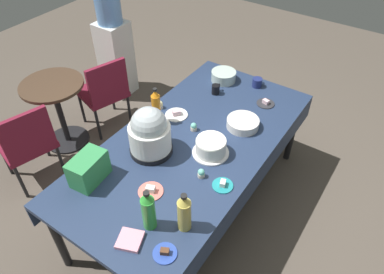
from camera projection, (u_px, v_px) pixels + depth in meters
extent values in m
plane|color=brown|center=(192.00, 203.00, 3.23)|extent=(9.00, 9.00, 0.00)
cube|color=navy|center=(192.00, 144.00, 2.74)|extent=(2.20, 1.10, 0.04)
cylinder|color=black|center=(293.00, 131.00, 3.42)|extent=(0.06, 0.06, 0.71)
cylinder|color=black|center=(57.00, 237.00, 2.56)|extent=(0.06, 0.06, 0.71)
cylinder|color=black|center=(209.00, 99.00, 3.81)|extent=(0.06, 0.06, 0.71)
cube|color=navy|center=(254.00, 184.00, 2.58)|extent=(2.20, 0.01, 0.18)
cube|color=navy|center=(139.00, 129.00, 3.04)|extent=(2.20, 0.01, 0.18)
cylinder|color=silver|center=(211.00, 153.00, 2.63)|extent=(0.27, 0.27, 0.01)
cylinder|color=white|center=(211.00, 147.00, 2.59)|extent=(0.22, 0.22, 0.11)
cylinder|color=white|center=(211.00, 140.00, 2.55)|extent=(0.22, 0.22, 0.01)
cylinder|color=black|center=(151.00, 149.00, 2.64)|extent=(0.32, 0.32, 0.04)
cylinder|color=white|center=(150.00, 137.00, 2.56)|extent=(0.30, 0.30, 0.20)
sphere|color=#B2BCC1|center=(149.00, 125.00, 2.48)|extent=(0.26, 0.26, 0.26)
cylinder|color=#B2C6BC|center=(224.00, 76.00, 3.33)|extent=(0.23, 0.23, 0.09)
cylinder|color=silver|center=(243.00, 123.00, 2.84)|extent=(0.26, 0.26, 0.07)
cylinder|color=#2D4CB2|center=(165.00, 253.00, 2.03)|extent=(0.14, 0.14, 0.01)
cube|color=brown|center=(165.00, 251.00, 2.01)|extent=(0.05, 0.06, 0.03)
cylinder|color=white|center=(176.00, 115.00, 2.97)|extent=(0.19, 0.19, 0.01)
cube|color=beige|center=(176.00, 112.00, 2.95)|extent=(0.08, 0.08, 0.04)
cylinder|color=#2D2D33|center=(265.00, 104.00, 3.08)|extent=(0.15, 0.15, 0.01)
cube|color=beige|center=(266.00, 102.00, 3.07)|extent=(0.05, 0.06, 0.03)
cylinder|color=#E07266|center=(151.00, 191.00, 2.36)|extent=(0.17, 0.17, 0.01)
cube|color=white|center=(150.00, 189.00, 2.34)|extent=(0.06, 0.07, 0.04)
cylinder|color=teal|center=(223.00, 185.00, 2.40)|extent=(0.14, 0.14, 0.01)
cube|color=white|center=(223.00, 183.00, 2.38)|extent=(0.06, 0.05, 0.04)
cylinder|color=beige|center=(160.00, 106.00, 3.04)|extent=(0.05, 0.05, 0.03)
sphere|color=beige|center=(160.00, 104.00, 3.02)|extent=(0.05, 0.05, 0.05)
cylinder|color=beige|center=(201.00, 175.00, 2.45)|extent=(0.05, 0.05, 0.03)
sphere|color=#6BC6B2|center=(201.00, 172.00, 2.43)|extent=(0.05, 0.05, 0.05)
cylinder|color=beige|center=(194.00, 128.00, 2.82)|extent=(0.05, 0.05, 0.03)
sphere|color=#6BC6B2|center=(194.00, 126.00, 2.80)|extent=(0.05, 0.05, 0.05)
cylinder|color=orange|center=(156.00, 109.00, 2.82)|extent=(0.07, 0.07, 0.25)
cone|color=orange|center=(155.00, 93.00, 2.72)|extent=(0.06, 0.06, 0.05)
cylinder|color=black|center=(155.00, 90.00, 2.70)|extent=(0.03, 0.03, 0.02)
cylinder|color=green|center=(149.00, 213.00, 2.09)|extent=(0.08, 0.08, 0.24)
cone|color=green|center=(147.00, 197.00, 2.00)|extent=(0.07, 0.07, 0.05)
cylinder|color=black|center=(146.00, 194.00, 1.97)|extent=(0.04, 0.04, 0.02)
cylinder|color=gold|center=(184.00, 215.00, 2.09)|extent=(0.08, 0.08, 0.23)
cone|color=gold|center=(184.00, 200.00, 2.00)|extent=(0.08, 0.08, 0.05)
cylinder|color=black|center=(184.00, 196.00, 1.97)|extent=(0.04, 0.04, 0.02)
cylinder|color=navy|center=(257.00, 83.00, 3.26)|extent=(0.09, 0.09, 0.08)
torus|color=navy|center=(260.00, 79.00, 3.29)|extent=(0.05, 0.01, 0.05)
cylinder|color=black|center=(216.00, 89.00, 3.17)|extent=(0.07, 0.07, 0.09)
torus|color=black|center=(218.00, 87.00, 3.20)|extent=(0.06, 0.01, 0.06)
cube|color=#338C4C|center=(89.00, 169.00, 2.38)|extent=(0.28, 0.19, 0.20)
cube|color=pink|center=(130.00, 240.00, 2.08)|extent=(0.18, 0.18, 0.02)
cube|color=maroon|center=(26.00, 143.00, 3.20)|extent=(0.54, 0.54, 0.05)
cube|color=maroon|center=(27.00, 135.00, 2.94)|extent=(0.41, 0.15, 0.40)
cylinder|color=black|center=(44.00, 141.00, 3.55)|extent=(0.04, 0.04, 0.40)
cylinder|color=black|center=(5.00, 159.00, 3.36)|extent=(0.04, 0.04, 0.40)
cylinder|color=black|center=(61.00, 162.00, 3.34)|extent=(0.04, 0.04, 0.40)
cylinder|color=black|center=(21.00, 182.00, 3.15)|extent=(0.04, 0.04, 0.40)
cube|color=maroon|center=(102.00, 92.00, 3.78)|extent=(0.55, 0.55, 0.05)
cube|color=maroon|center=(108.00, 82.00, 3.52)|extent=(0.41, 0.16, 0.40)
cylinder|color=black|center=(112.00, 95.00, 4.13)|extent=(0.04, 0.04, 0.40)
cylinder|color=black|center=(82.00, 108.00, 3.96)|extent=(0.04, 0.04, 0.40)
cylinder|color=black|center=(129.00, 111.00, 3.91)|extent=(0.04, 0.04, 0.40)
cylinder|color=black|center=(98.00, 125.00, 3.74)|extent=(0.04, 0.04, 0.40)
cylinder|color=#473323|center=(51.00, 85.00, 3.38)|extent=(0.60, 0.60, 0.03)
cylinder|color=black|center=(61.00, 114.00, 3.62)|extent=(0.06, 0.06, 0.67)
cylinder|color=black|center=(68.00, 139.00, 3.85)|extent=(0.44, 0.44, 0.02)
cube|color=silver|center=(116.00, 59.00, 4.25)|extent=(0.32, 0.32, 0.90)
cylinder|color=#6699D8|center=(108.00, 7.00, 3.84)|extent=(0.28, 0.28, 0.34)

